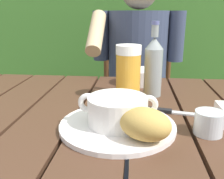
# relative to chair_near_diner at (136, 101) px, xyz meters

# --- Properties ---
(dining_table) EXTENTS (1.38, 0.92, 0.74)m
(dining_table) POSITION_rel_chair_near_diner_xyz_m (-0.10, -0.90, 0.18)
(dining_table) COLOR #492E1E
(dining_table) RESTS_ON ground_plane
(hedge_backdrop) EXTENTS (4.16, 0.80, 2.79)m
(hedge_backdrop) POSITION_rel_chair_near_diner_xyz_m (0.02, 0.81, 0.60)
(hedge_backdrop) COLOR #3B6E29
(hedge_backdrop) RESTS_ON ground_plane
(chair_near_diner) EXTENTS (0.46, 0.47, 0.97)m
(chair_near_diner) POSITION_rel_chair_near_diner_xyz_m (0.00, 0.00, 0.00)
(chair_near_diner) COLOR #4F2F18
(chair_near_diner) RESTS_ON ground_plane
(person_eating) EXTENTS (0.48, 0.47, 1.24)m
(person_eating) POSITION_rel_chair_near_diner_xyz_m (-0.00, -0.20, 0.26)
(person_eating) COLOR #353E56
(person_eating) RESTS_ON ground_plane
(serving_plate) EXTENTS (0.29, 0.29, 0.01)m
(serving_plate) POSITION_rel_chair_near_diner_xyz_m (-0.05, -0.96, 0.28)
(serving_plate) COLOR white
(serving_plate) RESTS_ON dining_table
(soup_bowl) EXTENTS (0.20, 0.15, 0.08)m
(soup_bowl) POSITION_rel_chair_near_diner_xyz_m (-0.05, -0.96, 0.32)
(soup_bowl) COLOR white
(soup_bowl) RESTS_ON serving_plate
(bread_roll) EXTENTS (0.14, 0.13, 0.07)m
(bread_roll) POSITION_rel_chair_near_diner_xyz_m (0.02, -1.04, 0.32)
(bread_roll) COLOR tan
(bread_roll) RESTS_ON serving_plate
(beer_glass) EXTENTS (0.08, 0.08, 0.18)m
(beer_glass) POSITION_rel_chair_near_diner_xyz_m (-0.03, -0.73, 0.36)
(beer_glass) COLOR gold
(beer_glass) RESTS_ON dining_table
(beer_bottle) EXTENTS (0.06, 0.06, 0.25)m
(beer_bottle) POSITION_rel_chair_near_diner_xyz_m (0.05, -0.69, 0.38)
(beer_bottle) COLOR gray
(beer_bottle) RESTS_ON dining_table
(water_glass_small) EXTENTS (0.07, 0.07, 0.06)m
(water_glass_small) POSITION_rel_chair_near_diner_xyz_m (0.17, -0.98, 0.30)
(water_glass_small) COLOR silver
(water_glass_small) RESTS_ON dining_table
(table_knife) EXTENTS (0.17, 0.05, 0.01)m
(table_knife) POSITION_rel_chair_near_diner_xyz_m (0.10, -0.85, 0.27)
(table_knife) COLOR silver
(table_knife) RESTS_ON dining_table
(diner_bowl) EXTENTS (0.14, 0.14, 0.06)m
(diner_bowl) POSITION_rel_chair_near_diner_xyz_m (-0.00, -0.54, 0.30)
(diner_bowl) COLOR white
(diner_bowl) RESTS_ON dining_table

